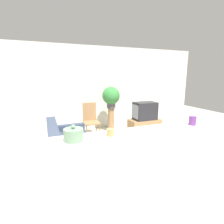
{
  "coord_description": "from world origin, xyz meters",
  "views": [
    {
      "loc": [
        -0.92,
        -2.19,
        1.77
      ],
      "look_at": [
        0.68,
        1.9,
        0.85
      ],
      "focal_mm": 28.0,
      "sensor_mm": 36.0,
      "label": 1
    }
  ],
  "objects_px": {
    "couch": "(70,150)",
    "decorative_bowl": "(74,135)",
    "wooden_chair": "(91,119)",
    "television": "(145,111)",
    "potted_plant": "(111,96)"
  },
  "relations": [
    {
      "from": "couch",
      "to": "decorative_bowl",
      "type": "relative_size",
      "value": 8.68
    },
    {
      "from": "wooden_chair",
      "to": "television",
      "type": "bearing_deg",
      "value": -19.45
    },
    {
      "from": "television",
      "to": "couch",
      "type": "bearing_deg",
      "value": -159.14
    },
    {
      "from": "couch",
      "to": "decorative_bowl",
      "type": "bearing_deg",
      "value": -95.1
    },
    {
      "from": "couch",
      "to": "television",
      "type": "distance_m",
      "value": 2.53
    },
    {
      "from": "wooden_chair",
      "to": "potted_plant",
      "type": "distance_m",
      "value": 0.93
    },
    {
      "from": "television",
      "to": "potted_plant",
      "type": "distance_m",
      "value": 1.11
    },
    {
      "from": "wooden_chair",
      "to": "potted_plant",
      "type": "height_order",
      "value": "potted_plant"
    },
    {
      "from": "television",
      "to": "potted_plant",
      "type": "relative_size",
      "value": 1.0
    },
    {
      "from": "television",
      "to": "decorative_bowl",
      "type": "distance_m",
      "value": 3.49
    },
    {
      "from": "wooden_chair",
      "to": "couch",
      "type": "bearing_deg",
      "value": -119.97
    },
    {
      "from": "decorative_bowl",
      "to": "wooden_chair",
      "type": "bearing_deg",
      "value": 72.23
    },
    {
      "from": "wooden_chair",
      "to": "potted_plant",
      "type": "xyz_separation_m",
      "value": [
        0.69,
        0.11,
        0.62
      ]
    },
    {
      "from": "potted_plant",
      "to": "decorative_bowl",
      "type": "bearing_deg",
      "value": -117.96
    },
    {
      "from": "couch",
      "to": "wooden_chair",
      "type": "xyz_separation_m",
      "value": [
        0.82,
        1.42,
        0.25
      ]
    }
  ]
}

